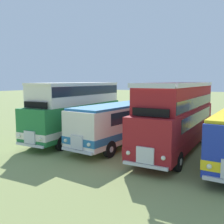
# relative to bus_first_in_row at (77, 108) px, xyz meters

# --- Properties ---
(ground_plane) EXTENTS (200.00, 200.00, 0.00)m
(ground_plane) POSITION_rel_bus_first_in_row_xyz_m (7.97, 0.27, -2.47)
(ground_plane) COLOR #8C9956
(bus_first_in_row) EXTENTS (3.12, 10.16, 4.49)m
(bus_first_in_row) POSITION_rel_bus_first_in_row_xyz_m (0.00, 0.00, 0.00)
(bus_first_in_row) COLOR #237538
(bus_first_in_row) RESTS_ON ground
(bus_second_in_row) EXTENTS (3.09, 9.86, 2.99)m
(bus_second_in_row) POSITION_rel_bus_first_in_row_xyz_m (3.99, 0.26, -0.72)
(bus_second_in_row) COLOR silver
(bus_second_in_row) RESTS_ON ground
(bus_third_in_row) EXTENTS (2.90, 10.98, 4.52)m
(bus_third_in_row) POSITION_rel_bus_first_in_row_xyz_m (7.97, 0.58, -0.11)
(bus_third_in_row) COLOR maroon
(bus_third_in_row) RESTS_ON ground
(rope_fence_line) EXTENTS (22.01, 0.08, 1.05)m
(rope_fence_line) POSITION_rel_bus_first_in_row_xyz_m (7.97, 12.89, -1.77)
(rope_fence_line) COLOR #8C704C
(rope_fence_line) RESTS_ON ground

